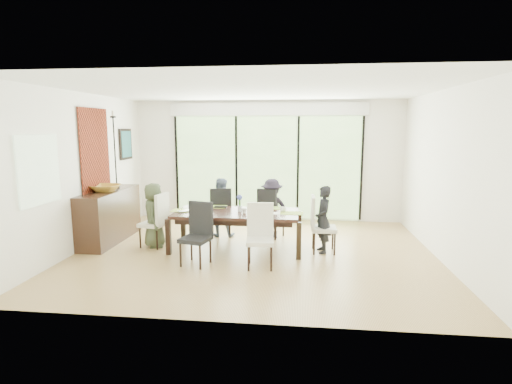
# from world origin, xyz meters

# --- Properties ---
(floor) EXTENTS (6.00, 5.00, 0.01)m
(floor) POSITION_xyz_m (0.00, 0.00, -0.01)
(floor) COLOR olive
(floor) RESTS_ON ground
(ceiling) EXTENTS (6.00, 5.00, 0.01)m
(ceiling) POSITION_xyz_m (0.00, 0.00, 2.71)
(ceiling) COLOR white
(ceiling) RESTS_ON wall_back
(wall_back) EXTENTS (6.00, 0.02, 2.70)m
(wall_back) POSITION_xyz_m (0.00, 2.51, 1.35)
(wall_back) COLOR white
(wall_back) RESTS_ON floor
(wall_front) EXTENTS (6.00, 0.02, 2.70)m
(wall_front) POSITION_xyz_m (0.00, -2.51, 1.35)
(wall_front) COLOR silver
(wall_front) RESTS_ON floor
(wall_left) EXTENTS (0.02, 5.00, 2.70)m
(wall_left) POSITION_xyz_m (-3.01, 0.00, 1.35)
(wall_left) COLOR silver
(wall_left) RESTS_ON floor
(wall_right) EXTENTS (0.02, 5.00, 2.70)m
(wall_right) POSITION_xyz_m (3.01, 0.00, 1.35)
(wall_right) COLOR silver
(wall_right) RESTS_ON floor
(glass_doors) EXTENTS (4.20, 0.02, 2.30)m
(glass_doors) POSITION_xyz_m (0.00, 2.47, 1.20)
(glass_doors) COLOR #598C3F
(glass_doors) RESTS_ON wall_back
(blinds_header) EXTENTS (4.40, 0.06, 0.28)m
(blinds_header) POSITION_xyz_m (0.00, 2.46, 2.50)
(blinds_header) COLOR white
(blinds_header) RESTS_ON wall_back
(mullion_a) EXTENTS (0.05, 0.04, 2.30)m
(mullion_a) POSITION_xyz_m (-2.10, 2.46, 1.20)
(mullion_a) COLOR black
(mullion_a) RESTS_ON wall_back
(mullion_b) EXTENTS (0.05, 0.04, 2.30)m
(mullion_b) POSITION_xyz_m (-0.70, 2.46, 1.20)
(mullion_b) COLOR black
(mullion_b) RESTS_ON wall_back
(mullion_c) EXTENTS (0.05, 0.04, 2.30)m
(mullion_c) POSITION_xyz_m (0.70, 2.46, 1.20)
(mullion_c) COLOR black
(mullion_c) RESTS_ON wall_back
(mullion_d) EXTENTS (0.05, 0.04, 2.30)m
(mullion_d) POSITION_xyz_m (2.10, 2.46, 1.20)
(mullion_d) COLOR black
(mullion_d) RESTS_ON wall_back
(side_window) EXTENTS (0.02, 0.90, 1.00)m
(side_window) POSITION_xyz_m (-2.97, -1.20, 1.50)
(side_window) COLOR #8CAD7F
(side_window) RESTS_ON wall_left
(deck) EXTENTS (6.00, 1.80, 0.10)m
(deck) POSITION_xyz_m (0.00, 3.40, -0.05)
(deck) COLOR brown
(deck) RESTS_ON ground
(rail_top) EXTENTS (6.00, 0.08, 0.06)m
(rail_top) POSITION_xyz_m (0.00, 4.20, 0.55)
(rail_top) COLOR #523323
(rail_top) RESTS_ON deck
(foliage_left) EXTENTS (3.20, 3.20, 3.20)m
(foliage_left) POSITION_xyz_m (-1.80, 5.20, 1.44)
(foliage_left) COLOR #14380F
(foliage_left) RESTS_ON ground
(foliage_mid) EXTENTS (4.00, 4.00, 4.00)m
(foliage_mid) POSITION_xyz_m (0.40, 5.80, 1.80)
(foliage_mid) COLOR #14380F
(foliage_mid) RESTS_ON ground
(foliage_right) EXTENTS (2.80, 2.80, 2.80)m
(foliage_right) POSITION_xyz_m (2.20, 5.00, 1.26)
(foliage_right) COLOR #14380F
(foliage_right) RESTS_ON ground
(foliage_far) EXTENTS (3.60, 3.60, 3.60)m
(foliage_far) POSITION_xyz_m (-0.60, 6.50, 1.62)
(foliage_far) COLOR #14380F
(foliage_far) RESTS_ON ground
(table_top) EXTENTS (2.12, 0.97, 0.05)m
(table_top) POSITION_xyz_m (-0.33, 0.14, 0.64)
(table_top) COLOR black
(table_top) RESTS_ON floor
(table_apron) EXTENTS (1.95, 0.80, 0.09)m
(table_apron) POSITION_xyz_m (-0.33, 0.14, 0.56)
(table_apron) COLOR black
(table_apron) RESTS_ON floor
(table_leg_fl) EXTENTS (0.08, 0.08, 0.61)m
(table_leg_fl) POSITION_xyz_m (-1.41, -0.29, 0.31)
(table_leg_fl) COLOR black
(table_leg_fl) RESTS_ON floor
(table_leg_fr) EXTENTS (0.08, 0.08, 0.61)m
(table_leg_fr) POSITION_xyz_m (0.75, -0.29, 0.31)
(table_leg_fr) COLOR black
(table_leg_fr) RESTS_ON floor
(table_leg_bl) EXTENTS (0.08, 0.08, 0.61)m
(table_leg_bl) POSITION_xyz_m (-1.41, 0.57, 0.31)
(table_leg_bl) COLOR black
(table_leg_bl) RESTS_ON floor
(table_leg_br) EXTENTS (0.08, 0.08, 0.61)m
(table_leg_br) POSITION_xyz_m (0.75, 0.57, 0.31)
(table_leg_br) COLOR black
(table_leg_br) RESTS_ON floor
(chair_left_end) EXTENTS (0.48, 0.48, 0.97)m
(chair_left_end) POSITION_xyz_m (-1.83, 0.14, 0.49)
(chair_left_end) COLOR silver
(chair_left_end) RESTS_ON floor
(chair_right_end) EXTENTS (0.42, 0.42, 0.97)m
(chair_right_end) POSITION_xyz_m (1.17, 0.14, 0.49)
(chair_right_end) COLOR beige
(chair_right_end) RESTS_ON floor
(chair_far_left) EXTENTS (0.48, 0.48, 0.97)m
(chair_far_left) POSITION_xyz_m (-0.78, 0.99, 0.49)
(chair_far_left) COLOR black
(chair_far_left) RESTS_ON floor
(chair_far_right) EXTENTS (0.54, 0.54, 0.97)m
(chair_far_right) POSITION_xyz_m (0.22, 0.99, 0.49)
(chair_far_right) COLOR black
(chair_far_right) RESTS_ON floor
(chair_near_left) EXTENTS (0.49, 0.49, 0.97)m
(chair_near_left) POSITION_xyz_m (-0.83, -0.73, 0.49)
(chair_near_left) COLOR black
(chair_near_left) RESTS_ON floor
(chair_near_right) EXTENTS (0.44, 0.44, 0.97)m
(chair_near_right) POSITION_xyz_m (0.17, -0.73, 0.49)
(chair_near_right) COLOR white
(chair_near_right) RESTS_ON floor
(person_left_end) EXTENTS (0.45, 0.60, 1.14)m
(person_left_end) POSITION_xyz_m (-1.81, 0.14, 0.57)
(person_left_end) COLOR #3F4930
(person_left_end) RESTS_ON floor
(person_right_end) EXTENTS (0.43, 0.59, 1.14)m
(person_right_end) POSITION_xyz_m (1.15, 0.14, 0.57)
(person_right_end) COLOR black
(person_right_end) RESTS_ON floor
(person_far_left) EXTENTS (0.54, 0.35, 1.14)m
(person_far_left) POSITION_xyz_m (-0.78, 0.97, 0.57)
(person_far_left) COLOR slate
(person_far_left) RESTS_ON floor
(person_far_right) EXTENTS (0.60, 0.46, 1.14)m
(person_far_right) POSITION_xyz_m (0.22, 0.97, 0.57)
(person_far_right) COLOR black
(person_far_right) RESTS_ON floor
(placemat_left) EXTENTS (0.39, 0.28, 0.01)m
(placemat_left) POSITION_xyz_m (-1.28, 0.14, 0.67)
(placemat_left) COLOR #9BB13F
(placemat_left) RESTS_ON table_top
(placemat_right) EXTENTS (0.39, 0.28, 0.01)m
(placemat_right) POSITION_xyz_m (0.62, 0.14, 0.67)
(placemat_right) COLOR #90AD3D
(placemat_right) RESTS_ON table_top
(placemat_far_l) EXTENTS (0.39, 0.28, 0.01)m
(placemat_far_l) POSITION_xyz_m (-0.78, 0.54, 0.67)
(placemat_far_l) COLOR #90B741
(placemat_far_l) RESTS_ON table_top
(placemat_far_r) EXTENTS (0.39, 0.28, 0.01)m
(placemat_far_r) POSITION_xyz_m (0.22, 0.54, 0.67)
(placemat_far_r) COLOR #86AE3E
(placemat_far_r) RESTS_ON table_top
(placemat_paper) EXTENTS (0.39, 0.28, 0.01)m
(placemat_paper) POSITION_xyz_m (-0.88, -0.16, 0.67)
(placemat_paper) COLOR white
(placemat_paper) RESTS_ON table_top
(tablet_far_l) EXTENTS (0.23, 0.16, 0.01)m
(tablet_far_l) POSITION_xyz_m (-0.68, 0.49, 0.67)
(tablet_far_l) COLOR black
(tablet_far_l) RESTS_ON table_top
(tablet_far_r) EXTENTS (0.21, 0.15, 0.01)m
(tablet_far_r) POSITION_xyz_m (0.17, 0.49, 0.67)
(tablet_far_r) COLOR black
(tablet_far_r) RESTS_ON table_top
(papers) EXTENTS (0.27, 0.19, 0.00)m
(papers) POSITION_xyz_m (0.37, 0.09, 0.67)
(papers) COLOR white
(papers) RESTS_ON table_top
(platter_base) EXTENTS (0.23, 0.23, 0.02)m
(platter_base) POSITION_xyz_m (-0.88, -0.16, 0.68)
(platter_base) COLOR white
(platter_base) RESTS_ON table_top
(platter_snacks) EXTENTS (0.18, 0.18, 0.01)m
(platter_snacks) POSITION_xyz_m (-0.88, -0.16, 0.70)
(platter_snacks) COLOR orange
(platter_snacks) RESTS_ON table_top
(vase) EXTENTS (0.07, 0.07, 0.11)m
(vase) POSITION_xyz_m (-0.28, 0.19, 0.72)
(vase) COLOR silver
(vase) RESTS_ON table_top
(hyacinth_stems) EXTENTS (0.04, 0.04, 0.14)m
(hyacinth_stems) POSITION_xyz_m (-0.28, 0.19, 0.82)
(hyacinth_stems) COLOR #337226
(hyacinth_stems) RESTS_ON table_top
(hyacinth_blooms) EXTENTS (0.10, 0.10, 0.10)m
(hyacinth_blooms) POSITION_xyz_m (-0.28, 0.19, 0.91)
(hyacinth_blooms) COLOR #4855B4
(hyacinth_blooms) RESTS_ON table_top
(laptop) EXTENTS (0.34, 0.34, 0.02)m
(laptop) POSITION_xyz_m (-1.18, 0.04, 0.68)
(laptop) COLOR silver
(laptop) RESTS_ON table_top
(cup_a) EXTENTS (0.15, 0.15, 0.08)m
(cup_a) POSITION_xyz_m (-1.03, 0.29, 0.71)
(cup_a) COLOR white
(cup_a) RESTS_ON table_top
(cup_b) EXTENTS (0.12, 0.12, 0.08)m
(cup_b) POSITION_xyz_m (-0.18, 0.04, 0.70)
(cup_b) COLOR white
(cup_b) RESTS_ON table_top
(cup_c) EXTENTS (0.15, 0.15, 0.08)m
(cup_c) POSITION_xyz_m (0.47, 0.24, 0.71)
(cup_c) COLOR white
(cup_c) RESTS_ON table_top
(book) EXTENTS (0.16, 0.21, 0.02)m
(book) POSITION_xyz_m (-0.08, 0.19, 0.67)
(book) COLOR white
(book) RESTS_ON table_top
(sideboard) EXTENTS (0.48, 1.69, 0.95)m
(sideboard) POSITION_xyz_m (-2.76, 0.40, 0.48)
(sideboard) COLOR black
(sideboard) RESTS_ON floor
(bowl) EXTENTS (0.50, 0.50, 0.12)m
(bowl) POSITION_xyz_m (-2.76, 0.30, 1.01)
(bowl) COLOR olive
(bowl) RESTS_ON sideboard
(candlestick_base) EXTENTS (0.11, 0.11, 0.04)m
(candlestick_base) POSITION_xyz_m (-2.76, 0.75, 0.97)
(candlestick_base) COLOR black
(candlestick_base) RESTS_ON sideboard
(candlestick_shaft) EXTENTS (0.03, 0.03, 1.32)m
(candlestick_shaft) POSITION_xyz_m (-2.76, 0.75, 1.64)
(candlestick_shaft) COLOR black
(candlestick_shaft) RESTS_ON sideboard
(candlestick_pan) EXTENTS (0.11, 0.11, 0.03)m
(candlestick_pan) POSITION_xyz_m (-2.76, 0.75, 2.30)
(candlestick_pan) COLOR black
(candlestick_pan) RESTS_ON sideboard
(candle) EXTENTS (0.04, 0.04, 0.11)m
(candle) POSITION_xyz_m (-2.76, 0.75, 2.36)
(candle) COLOR silver
(candle) RESTS_ON sideboard
(tapestry) EXTENTS (0.02, 1.00, 1.50)m
(tapestry) POSITION_xyz_m (-2.97, 0.40, 1.70)
(tapestry) COLOR maroon
(tapestry) RESTS_ON wall_left
(art_frame) EXTENTS (0.03, 0.55, 0.65)m
(art_frame) POSITION_xyz_m (-2.97, 1.70, 1.75)
(art_frame) COLOR black
(art_frame) RESTS_ON wall_left
(art_canvas) EXTENTS (0.01, 0.45, 0.55)m
(art_canvas) POSITION_xyz_m (-2.95, 1.70, 1.75)
(art_canvas) COLOR #194D52
(art_canvas) RESTS_ON wall_left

